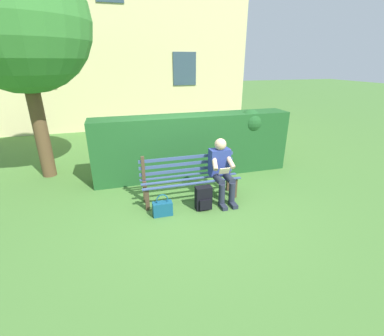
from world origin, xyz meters
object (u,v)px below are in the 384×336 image
Objects in this scene: park_bench at (189,176)px; backpack at (203,198)px; handbag at (163,208)px; person_seated at (222,168)px; tree at (12,24)px.

park_bench is 4.27× the size of backpack.
backpack is at bearing 104.24° from park_bench.
backpack is 1.09× the size of handbag.
person_seated is 0.26× the size of tree.
backpack is (0.45, 0.31, -0.40)m from person_seated.
park_bench reaches higher than backpack.
handbag is (1.19, 0.31, -0.48)m from person_seated.
backpack is at bearing 140.72° from tree.
handbag is at bearing 0.51° from backpack.
tree is (2.96, -2.03, 2.69)m from park_bench.
person_seated reaches higher than backpack.
park_bench is 4.64× the size of handbag.
park_bench is 0.63m from person_seated.
backpack reaches higher than handbag.
tree is 4.94m from backpack.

